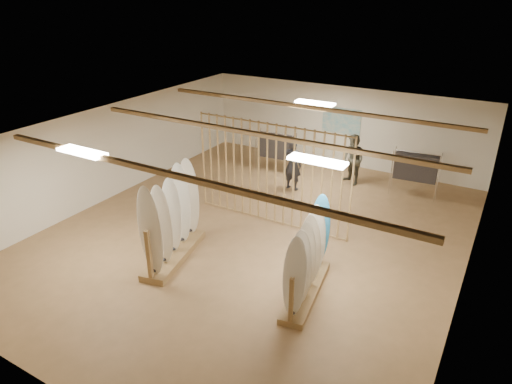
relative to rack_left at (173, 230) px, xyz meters
The scene contains 16 objects.
floor 2.38m from the rack_left, 60.59° to the left, with size 12.00×12.00×0.00m, color #9E774C.
ceiling 3.05m from the rack_left, 60.59° to the left, with size 12.00×12.00×0.00m, color #989590.
wall_back 8.07m from the rack_left, 82.08° to the left, with size 12.00×12.00×0.00m, color white.
wall_front 4.23m from the rack_left, 74.64° to the right, with size 12.00×12.00×0.00m, color white.
wall_left 4.41m from the rack_left, 153.20° to the left, with size 12.00×12.00×0.00m, color white.
wall_right 6.45m from the rack_left, 17.84° to the left, with size 12.00×12.00×0.00m, color white.
ceiling_slats 3.00m from the rack_left, 60.59° to the left, with size 9.50×6.12×0.10m, color olive.
light_panels 3.01m from the rack_left, 60.59° to the left, with size 1.20×0.35×0.06m, color white.
bamboo_partition 3.05m from the rack_left, 68.16° to the left, with size 4.45×0.05×2.78m.
poster 8.07m from the rack_left, 82.06° to the left, with size 1.40×0.03×0.90m, color teal.
rack_left is the anchor object (origin of this frame).
rack_right 3.31m from the rack_left, ahead, with size 0.86×2.34×1.84m.
clothing_rack_a 6.13m from the rack_left, 94.75° to the left, with size 1.33×0.43×1.43m.
clothing_rack_b 7.64m from the rack_left, 57.68° to the left, with size 1.34×0.44×1.44m.
shopper_a 5.09m from the rack_left, 82.68° to the left, with size 0.68×0.46×1.87m, color #2A2B32.
shopper_b 6.74m from the rack_left, 71.51° to the left, with size 0.90×0.70×1.87m, color #3F3D31.
Camera 1 is at (5.24, -9.02, 5.95)m, focal length 32.00 mm.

